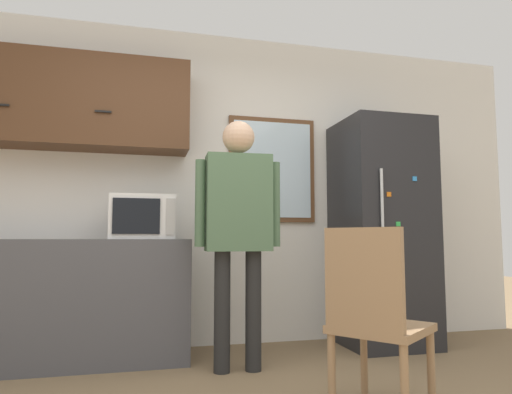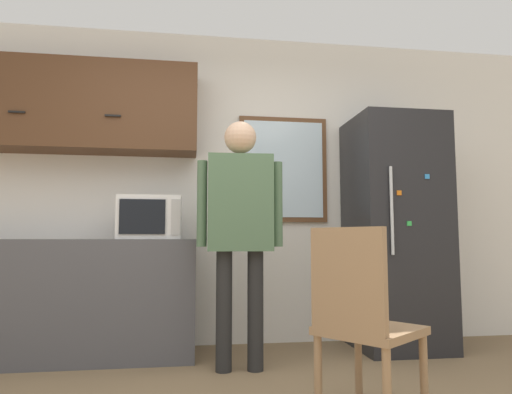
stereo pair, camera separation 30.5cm
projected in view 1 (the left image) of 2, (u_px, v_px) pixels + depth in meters
back_wall at (208, 186)px, 3.96m from camera, size 6.00×0.06×2.70m
counter at (46, 302)px, 3.25m from camera, size 2.00×0.62×0.89m
upper_cabinets at (58, 101)px, 3.52m from camera, size 2.00×0.36×0.72m
microwave at (142, 217)px, 3.40m from camera, size 0.47×0.38×0.32m
person at (238, 215)px, 3.16m from camera, size 0.60×0.24×1.72m
refrigerator at (382, 232)px, 3.91m from camera, size 0.71×0.71×1.90m
chair at (374, 314)px, 2.26m from camera, size 0.60×0.60×0.94m
window at (272, 170)px, 4.07m from camera, size 0.79×0.05×0.93m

